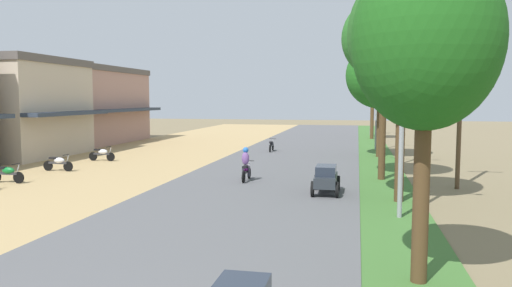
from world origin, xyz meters
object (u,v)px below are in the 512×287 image
parked_motorbike_fifth (102,153)px  median_tree_fifth (373,78)px  median_tree_third (385,39)px  parked_motorbike_third (7,173)px  car_sedan_charcoal (326,178)px  parked_motorbike_fourth (58,162)px  median_tree_second (403,35)px  streetlamp_near (403,86)px  streetlamp_mid (384,87)px  motorbike_ahead_second (246,165)px  median_tree_nearest (426,41)px  streetlamp_farthest (371,93)px  streetlamp_far (377,93)px  median_tree_fourth (381,75)px  motorbike_ahead_third (272,145)px  utility_pole_near (461,84)px

parked_motorbike_fifth → median_tree_fifth: (17.55, 21.68, 5.60)m
median_tree_third → parked_motorbike_third: bearing=-164.9°
median_tree_third → car_sedan_charcoal: median_tree_third is taller
parked_motorbike_fourth → median_tree_second: 19.32m
streetlamp_near → median_tree_fifth: bearing=90.0°
streetlamp_mid → motorbike_ahead_second: bearing=-139.0°
parked_motorbike_fifth → car_sedan_charcoal: car_sedan_charcoal is taller
median_tree_nearest → streetlamp_farthest: bearing=89.9°
median_tree_nearest → streetlamp_far: streetlamp_far is taller
parked_motorbike_fifth → streetlamp_mid: bearing=0.1°
median_tree_second → streetlamp_near: (-0.19, -2.69, -2.01)m
median_tree_fourth → streetlamp_mid: (-0.06, -6.06, -0.93)m
parked_motorbike_third → streetlamp_far: 26.46m
median_tree_fourth → motorbike_ahead_second: (-6.74, -11.87, -4.80)m
median_tree_second → motorbike_ahead_second: size_ratio=4.97×
median_tree_nearest → motorbike_ahead_second: (-6.61, 11.99, -4.39)m
motorbike_ahead_third → median_tree_nearest: bearing=-73.2°
car_sedan_charcoal → streetlamp_near: bearing=-53.4°
parked_motorbike_third → motorbike_ahead_second: bearing=14.0°
median_tree_fourth → utility_pole_near: (2.96, -11.56, -0.97)m
parked_motorbike_third → median_tree_second: bearing=-1.8°
median_tree_nearest → motorbike_ahead_second: median_tree_nearest is taller
motorbike_ahead_second → utility_pole_near: bearing=1.8°
parked_motorbike_fifth → streetlamp_farthest: 32.09m
parked_motorbike_fifth → streetlamp_mid: streetlamp_mid is taller
median_tree_nearest → car_sedan_charcoal: 10.93m
median_tree_fourth → streetlamp_farthest: (-0.06, 20.46, -0.91)m
parked_motorbike_third → motorbike_ahead_second: (11.02, 2.75, 0.30)m
median_tree_third → streetlamp_farthest: median_tree_third is taller
parked_motorbike_fourth → median_tree_third: bearing=2.6°
parked_motorbike_third → median_tree_fourth: median_tree_fourth is taller
utility_pole_near → motorbike_ahead_third: 17.65m
median_tree_third → car_sedan_charcoal: 7.99m
parked_motorbike_fourth → streetlamp_near: 19.45m
median_tree_second → streetlamp_farthest: size_ratio=1.10×
parked_motorbike_fifth → median_tree_third: 18.87m
parked_motorbike_third → streetlamp_farthest: streetlamp_farthest is taller
streetlamp_farthest → parked_motorbike_fifth: bearing=-123.5°
parked_motorbike_third → parked_motorbike_fifth: size_ratio=1.00×
streetlamp_far → car_sedan_charcoal: streetlamp_far is taller
parked_motorbike_third → median_tree_nearest: 20.45m
median_tree_second → utility_pole_near: median_tree_second is taller
streetlamp_mid → median_tree_nearest: bearing=-90.2°
median_tree_second → median_tree_fourth: median_tree_second is taller
streetlamp_farthest → parked_motorbike_fourth: bearing=-119.5°
median_tree_third → car_sedan_charcoal: size_ratio=3.97×
car_sedan_charcoal → parked_motorbike_fourth: bearing=166.5°
utility_pole_near → motorbike_ahead_second: utility_pole_near is taller
median_tree_third → utility_pole_near: bearing=-27.2°
median_tree_fifth → median_tree_nearest: bearing=-90.1°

